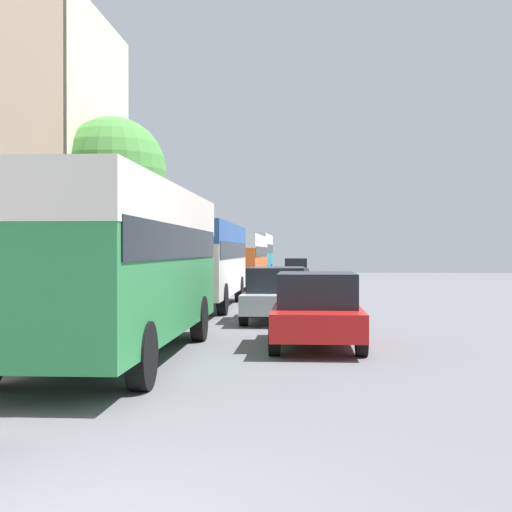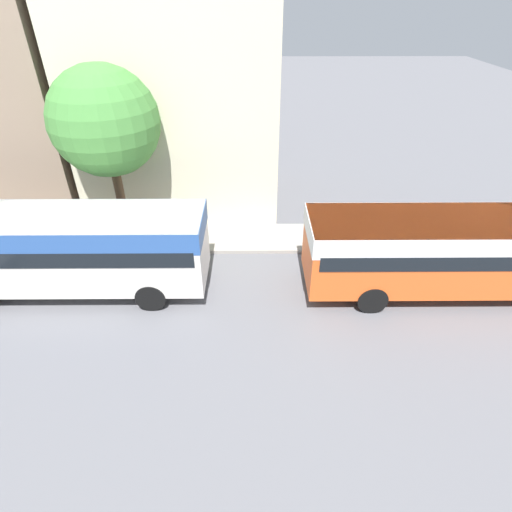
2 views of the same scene
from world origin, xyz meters
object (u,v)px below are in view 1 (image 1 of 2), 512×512
object	(u,v)px
car_distant	(317,309)
pedestrian_walking_away	(185,267)
bus_lead	(114,249)
car_crossing	(296,268)
car_far_curb	(276,293)
bus_following	(201,253)
bus_third_in_line	(239,253)
bus_rear	(252,250)

from	to	relation	value
car_distant	pedestrian_walking_away	bearing A→B (deg)	105.05
bus_lead	car_crossing	xyz separation A→B (m)	(2.93, 38.94, -1.29)
car_crossing	car_far_curb	world-z (taller)	car_far_curb
bus_lead	pedestrian_walking_away	xyz separation A→B (m)	(-3.57, 29.27, -0.99)
car_distant	bus_lead	bearing A→B (deg)	-152.12
bus_lead	pedestrian_walking_away	distance (m)	29.50
bus_following	car_crossing	world-z (taller)	bus_following
bus_following	car_crossing	xyz separation A→B (m)	(3.07, 26.94, -1.16)
car_far_curb	car_distant	xyz separation A→B (m)	(1.05, -5.33, 0.00)
bus_following	bus_third_in_line	size ratio (longest dim) A/B	0.84
bus_rear	car_crossing	bearing A→B (deg)	18.77
bus_lead	car_distant	world-z (taller)	bus_lead
car_distant	pedestrian_walking_away	world-z (taller)	pedestrian_walking_away
car_crossing	car_distant	bearing A→B (deg)	-88.72
bus_lead	car_distant	size ratio (longest dim) A/B	2.21
bus_rear	car_far_curb	distance (m)	30.71
bus_lead	car_crossing	distance (m)	39.07
bus_third_in_line	bus_rear	world-z (taller)	bus_rear
car_distant	bus_rear	bearing A→B (deg)	96.33
bus_third_in_line	car_crossing	bearing A→B (deg)	77.69
bus_lead	bus_rear	size ratio (longest dim) A/B	0.88
bus_following	pedestrian_walking_away	distance (m)	17.63
bus_following	bus_rear	xyz separation A→B (m)	(-0.08, 25.87, 0.13)
bus_rear	bus_third_in_line	bearing A→B (deg)	-88.94
bus_lead	bus_following	size ratio (longest dim) A/B	0.98
bus_lead	car_far_curb	distance (m)	7.91
bus_following	pedestrian_walking_away	xyz separation A→B (m)	(-3.43, 17.27, -0.86)
bus_lead	bus_following	xyz separation A→B (m)	(-0.14, 11.99, -0.13)
bus_following	car_far_curb	distance (m)	5.58
car_far_curb	bus_rear	bearing A→B (deg)	95.47
car_far_curb	pedestrian_walking_away	bearing A→B (deg)	105.98
bus_lead	bus_rear	distance (m)	37.87
bus_third_in_line	bus_following	bearing A→B (deg)	-90.64
bus_lead	car_far_curb	size ratio (longest dim) A/B	2.21
car_crossing	pedestrian_walking_away	size ratio (longest dim) A/B	2.55
bus_following	car_far_curb	world-z (taller)	bus_following
bus_following	bus_lead	bearing A→B (deg)	-89.33
bus_third_in_line	car_far_curb	world-z (taller)	bus_third_in_line
car_distant	pedestrian_walking_away	size ratio (longest dim) A/B	2.32
car_crossing	bus_rear	bearing A→B (deg)	-161.23
car_distant	car_far_curb	bearing A→B (deg)	101.14
bus_lead	bus_following	distance (m)	11.99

